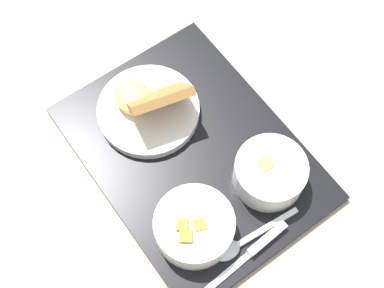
{
  "coord_description": "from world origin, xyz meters",
  "views": [
    {
      "loc": [
        -0.28,
        0.25,
        0.85
      ],
      "look_at": [
        0.0,
        0.0,
        0.04
      ],
      "focal_mm": 50.0,
      "sensor_mm": 36.0,
      "label": 1
    }
  ],
  "objects_px": {
    "plate_main": "(148,106)",
    "spoon": "(245,240)",
    "knife": "(256,248)",
    "bowl_soup": "(270,172)",
    "bowl_salad": "(194,226)"
  },
  "relations": [
    {
      "from": "plate_main",
      "to": "spoon",
      "type": "height_order",
      "value": "plate_main"
    },
    {
      "from": "knife",
      "to": "plate_main",
      "type": "bearing_deg",
      "value": -93.59
    },
    {
      "from": "knife",
      "to": "spoon",
      "type": "bearing_deg",
      "value": -76.54
    },
    {
      "from": "bowl_soup",
      "to": "plate_main",
      "type": "relative_size",
      "value": 0.66
    },
    {
      "from": "plate_main",
      "to": "spoon",
      "type": "bearing_deg",
      "value": 172.87
    },
    {
      "from": "knife",
      "to": "bowl_soup",
      "type": "bearing_deg",
      "value": -141.56
    },
    {
      "from": "bowl_soup",
      "to": "plate_main",
      "type": "distance_m",
      "value": 0.24
    },
    {
      "from": "bowl_salad",
      "to": "knife",
      "type": "bearing_deg",
      "value": -148.27
    },
    {
      "from": "bowl_salad",
      "to": "plate_main",
      "type": "bearing_deg",
      "value": -21.39
    },
    {
      "from": "plate_main",
      "to": "knife",
      "type": "bearing_deg",
      "value": 174.14
    },
    {
      "from": "bowl_salad",
      "to": "plate_main",
      "type": "relative_size",
      "value": 0.71
    },
    {
      "from": "bowl_soup",
      "to": "plate_main",
      "type": "bearing_deg",
      "value": 16.08
    },
    {
      "from": "plate_main",
      "to": "knife",
      "type": "relative_size",
      "value": 0.89
    },
    {
      "from": "bowl_soup",
      "to": "spoon",
      "type": "xyz_separation_m",
      "value": [
        -0.05,
        0.1,
        -0.03
      ]
    },
    {
      "from": "plate_main",
      "to": "knife",
      "type": "height_order",
      "value": "plate_main"
    }
  ]
}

